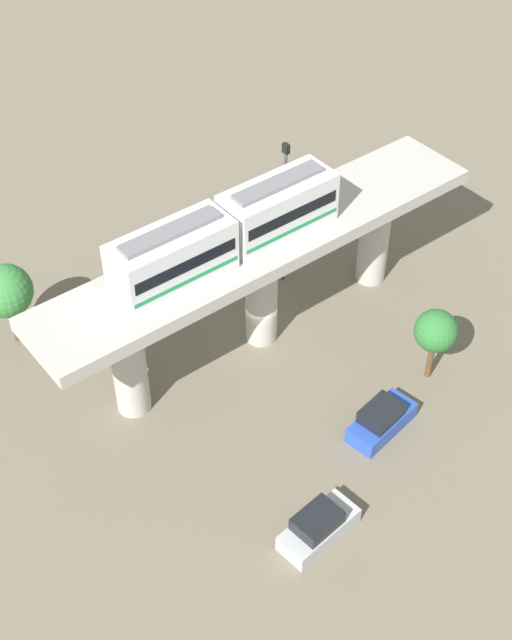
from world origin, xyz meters
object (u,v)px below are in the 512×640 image
at_px(train, 227,231).
at_px(parked_car_silver, 318,527).
at_px(parked_car_blue, 381,420).
at_px(signal_post, 284,209).
at_px(tree_mid_lot, 6,291).
at_px(tree_near_viaduct, 436,332).

distance_m(train, parked_car_silver, 15.88).
distance_m(parked_car_blue, signal_post, 14.56).
distance_m(parked_car_silver, tree_mid_lot, 22.58).
distance_m(parked_car_blue, parked_car_silver, 7.80).
distance_m(tree_near_viaduct, tree_mid_lot, 24.69).
bearing_deg(signal_post, parked_car_blue, 163.71).
bearing_deg(signal_post, parked_car_silver, 145.73).
bearing_deg(parked_car_blue, tree_near_viaduct, -85.13).
bearing_deg(tree_mid_lot, parked_car_blue, -146.40).
relative_size(parked_car_blue, tree_mid_lot, 0.80).
xyz_separation_m(parked_car_silver, tree_mid_lot, (21.74, 5.24, 3.15)).
height_order(tree_mid_lot, signal_post, signal_post).
relative_size(train, tree_mid_lot, 2.46).
relative_size(parked_car_silver, tree_near_viaduct, 0.90).
xyz_separation_m(train, parked_car_silver, (-12.80, 4.21, -8.40)).
height_order(tree_near_viaduct, signal_post, signal_post).
bearing_deg(train, tree_near_viaduct, -136.93).
distance_m(train, parked_car_blue, 13.22).
bearing_deg(parked_car_silver, tree_mid_lot, 8.04).
bearing_deg(signal_post, tree_mid_lot, 71.21).
height_order(parked_car_blue, tree_mid_lot, tree_mid_lot).
distance_m(train, tree_mid_lot, 14.03).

